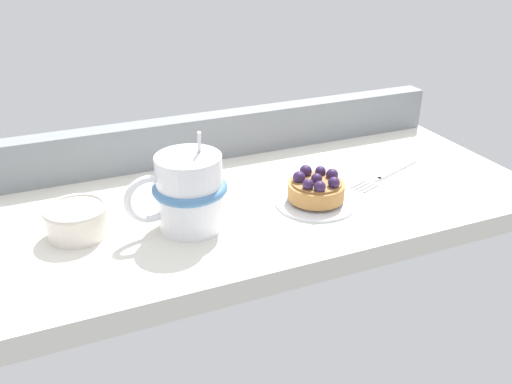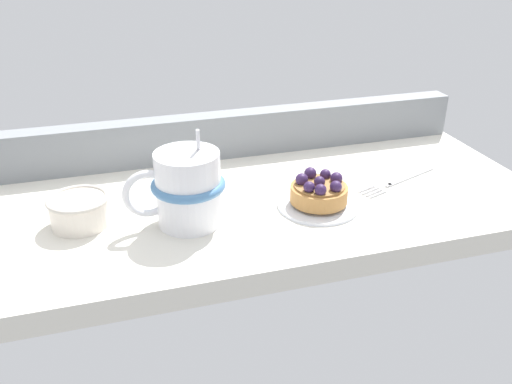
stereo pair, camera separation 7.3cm
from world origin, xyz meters
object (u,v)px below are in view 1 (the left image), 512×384
at_px(dessert_plate, 315,201).
at_px(dessert_fork, 387,174).
at_px(coffee_mug, 188,192).
at_px(raspberry_tart, 316,188).
at_px(sugar_bowl, 77,220).

xyz_separation_m(dessert_plate, dessert_fork, (0.15, 0.04, -0.00)).
height_order(coffee_mug, dessert_fork, coffee_mug).
bearing_deg(dessert_plate, dessert_fork, 14.33).
xyz_separation_m(raspberry_tart, sugar_bowl, (-0.32, 0.04, -0.00)).
bearing_deg(dessert_plate, coffee_mug, 177.74).
relative_size(coffee_mug, sugar_bowl, 1.65).
height_order(dessert_plate, dessert_fork, dessert_plate).
relative_size(coffee_mug, dessert_fork, 0.87).
relative_size(raspberry_tart, sugar_bowl, 0.99).
relative_size(dessert_plate, dessert_fork, 0.75).
height_order(coffee_mug, sugar_bowl, coffee_mug).
distance_m(coffee_mug, sugar_bowl, 0.14).
bearing_deg(dessert_plate, raspberry_tart, 69.18).
height_order(raspberry_tart, coffee_mug, coffee_mug).
bearing_deg(raspberry_tart, coffee_mug, 177.84).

